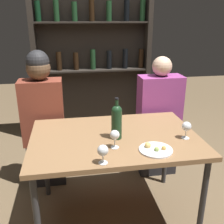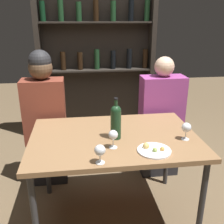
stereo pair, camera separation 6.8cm
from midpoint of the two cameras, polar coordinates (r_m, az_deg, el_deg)
The scene contains 10 objects.
ground_plane at distance 2.45m, azimuth -0.31°, elevation -21.31°, with size 10.00×10.00×0.00m, color brown.
dining_table at distance 2.06m, azimuth -0.34°, elevation -6.84°, with size 1.29×0.87×0.75m.
wine_rack_wall at distance 3.50m, azimuth -4.87°, elevation 14.14°, with size 1.52×0.21×2.40m.
wine_bottle at distance 1.94m, azimuth -0.00°, elevation -1.83°, with size 0.08×0.08×0.32m.
wine_glass_0 at distance 2.02m, azimuth 14.99°, elevation -3.14°, with size 0.07×0.07×0.13m.
wine_glass_1 at distance 1.82m, azimuth -0.48°, elevation -5.13°, with size 0.07×0.07×0.13m.
wine_glass_2 at distance 1.64m, azimuth -3.21°, elevation -8.46°, with size 0.07×0.07×0.13m.
food_plate_0 at distance 1.84m, azimuth 8.33°, elevation -8.03°, with size 0.23×0.23×0.05m.
seated_person_left at distance 2.61m, azimuth -15.41°, elevation -2.05°, with size 0.39×0.22×1.34m.
seated_person_right at distance 2.76m, azimuth 9.38°, elevation -2.02°, with size 0.43×0.22×1.26m.
Camera 1 is at (-0.33, -1.80, 1.62)m, focal length 42.00 mm.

